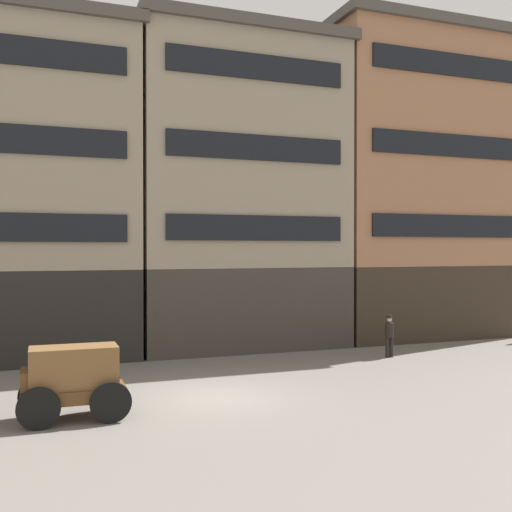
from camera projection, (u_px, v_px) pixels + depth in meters
name	position (u px, v px, depth m)	size (l,w,h in m)	color
ground_plane	(216.00, 397.00, 18.68)	(120.00, 120.00, 0.00)	slate
building_center_left	(36.00, 189.00, 25.75)	(8.66, 6.33, 14.28)	black
building_center_right	(236.00, 190.00, 28.90)	(10.11, 6.33, 14.76)	#38332D
building_far_right	(411.00, 183.00, 32.35)	(10.46, 6.33, 16.18)	#33281E
cargo_wagon	(72.00, 377.00, 16.22)	(2.92, 1.54, 1.98)	brown
pedestrian_officer	(389.00, 334.00, 25.55)	(0.51, 0.51, 1.79)	black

